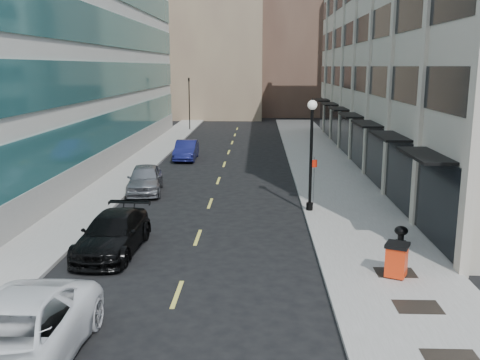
# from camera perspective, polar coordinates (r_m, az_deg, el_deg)

# --- Properties ---
(ground) EXTENTS (160.00, 160.00, 0.00)m
(ground) POSITION_cam_1_polar(r_m,az_deg,el_deg) (16.44, -7.80, -14.83)
(ground) COLOR black
(ground) RESTS_ON ground
(sidewalk_right) EXTENTS (5.00, 80.00, 0.15)m
(sidewalk_right) POSITION_cam_1_polar(r_m,az_deg,el_deg) (35.53, 9.82, -0.04)
(sidewalk_right) COLOR gray
(sidewalk_right) RESTS_ON ground
(sidewalk_left) EXTENTS (3.00, 80.00, 0.15)m
(sidewalk_left) POSITION_cam_1_polar(r_m,az_deg,el_deg) (36.38, -12.59, 0.13)
(sidewalk_left) COLOR gray
(sidewalk_left) RESTS_ON ground
(building_right) EXTENTS (15.30, 46.50, 18.25)m
(building_right) POSITION_cam_1_polar(r_m,az_deg,el_deg) (43.84, 21.66, 13.30)
(building_right) COLOR #B7AC9B
(building_right) RESTS_ON ground
(building_left) EXTENTS (16.14, 46.00, 20.00)m
(building_left) POSITION_cam_1_polar(r_m,az_deg,el_deg) (45.50, -22.85, 14.39)
(building_left) COLOR silver
(building_left) RESTS_ON ground
(skyline_tan_near) EXTENTS (14.00, 18.00, 28.00)m
(skyline_tan_near) POSITION_cam_1_polar(r_m,az_deg,el_deg) (82.97, -2.66, 16.58)
(skyline_tan_near) COLOR #907E5E
(skyline_tan_near) RESTS_ON ground
(skyline_brown) EXTENTS (12.00, 16.00, 34.00)m
(skyline_brown) POSITION_cam_1_polar(r_m,az_deg,el_deg) (87.13, 5.86, 18.30)
(skyline_brown) COLOR brown
(skyline_brown) RESTS_ON ground
(skyline_tan_far) EXTENTS (12.00, 14.00, 22.00)m
(skyline_tan_far) POSITION_cam_1_polar(r_m,az_deg,el_deg) (94.00, -8.40, 14.10)
(skyline_tan_far) COLOR #907E5E
(skyline_tan_far) RESTS_ON ground
(skyline_stone) EXTENTS (10.00, 14.00, 20.00)m
(skyline_stone) POSITION_cam_1_polar(r_m,az_deg,el_deg) (81.92, 13.23, 13.55)
(skyline_stone) COLOR #B7AC9B
(skyline_stone) RESTS_ON ground
(grate_near) EXTENTS (1.40, 1.00, 0.01)m
(grate_near) POSITION_cam_1_polar(r_m,az_deg,el_deg) (15.21, 21.69, -17.33)
(grate_near) COLOR black
(grate_near) RESTS_ON sidewalk_right
(grate_mid) EXTENTS (1.40, 1.00, 0.01)m
(grate_mid) POSITION_cam_1_polar(r_m,az_deg,el_deg) (17.74, 18.44, -12.71)
(grate_mid) COLOR black
(grate_mid) RESTS_ON sidewalk_right
(grate_far) EXTENTS (1.40, 1.00, 0.01)m
(grate_far) POSITION_cam_1_polar(r_m,az_deg,el_deg) (20.23, 16.23, -9.45)
(grate_far) COLOR black
(grate_far) RESTS_ON sidewalk_right
(road_centerline) EXTENTS (0.15, 68.20, 0.01)m
(road_centerline) POSITION_cam_1_polar(r_m,az_deg,el_deg) (32.40, -2.73, -1.17)
(road_centerline) COLOR #D8CC4C
(road_centerline) RESTS_ON ground
(traffic_signal) EXTENTS (0.66, 0.66, 6.98)m
(traffic_signal) POSITION_cam_1_polar(r_m,az_deg,el_deg) (62.99, -5.48, 10.45)
(traffic_signal) COLOR black
(traffic_signal) RESTS_ON ground
(car_white_van) EXTENTS (2.94, 6.37, 1.77)m
(car_white_van) POSITION_cam_1_polar(r_m,az_deg,el_deg) (14.63, -23.16, -15.44)
(car_white_van) COLOR white
(car_white_van) RESTS_ON ground
(car_black_pickup) EXTENTS (2.40, 5.49, 1.57)m
(car_black_pickup) POSITION_cam_1_polar(r_m,az_deg,el_deg) (22.27, -13.40, -5.58)
(car_black_pickup) COLOR black
(car_black_pickup) RESTS_ON ground
(car_silver_sedan) EXTENTS (2.58, 5.10, 1.66)m
(car_silver_sedan) POSITION_cam_1_polar(r_m,az_deg,el_deg) (32.29, -10.09, 0.11)
(car_silver_sedan) COLOR gray
(car_silver_sedan) RESTS_ON ground
(car_blue_sedan) EXTENTS (1.71, 4.72, 1.55)m
(car_blue_sedan) POSITION_cam_1_polar(r_m,az_deg,el_deg) (43.35, -5.76, 3.18)
(car_blue_sedan) COLOR navy
(car_blue_sedan) RESTS_ON ground
(trash_bin) EXTENTS (1.01, 1.01, 1.24)m
(trash_bin) POSITION_cam_1_polar(r_m,az_deg,el_deg) (19.62, 16.35, -8.08)
(trash_bin) COLOR red
(trash_bin) RESTS_ON sidewalk_right
(lamppost) EXTENTS (0.48, 0.48, 5.75)m
(lamppost) POSITION_cam_1_polar(r_m,az_deg,el_deg) (27.11, 7.61, 3.71)
(lamppost) COLOR black
(lamppost) RESTS_ON sidewalk_right
(sign_post) EXTENTS (0.29, 0.14, 2.56)m
(sign_post) POSITION_cam_1_polar(r_m,az_deg,el_deg) (28.78, 7.92, 0.67)
(sign_post) COLOR slate
(sign_post) RESTS_ON sidewalk_right
(urn_planter) EXTENTS (0.56, 0.56, 0.77)m
(urn_planter) POSITION_cam_1_polar(r_m,az_deg,el_deg) (23.25, 16.81, -5.45)
(urn_planter) COLOR black
(urn_planter) RESTS_ON sidewalk_right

